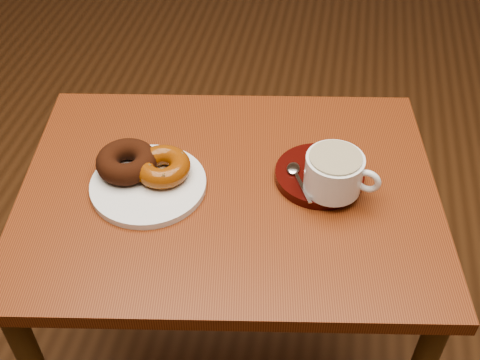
% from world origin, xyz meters
% --- Properties ---
extents(ground, '(6.00, 6.00, 0.00)m').
position_xyz_m(ground, '(0.00, 0.00, 0.00)').
color(ground, '#502F19').
rests_on(ground, ground).
extents(cafe_table, '(0.81, 0.66, 0.68)m').
position_xyz_m(cafe_table, '(0.12, -0.14, 0.58)').
color(cafe_table, brown).
rests_on(cafe_table, ground).
extents(donut_plate, '(0.28, 0.28, 0.01)m').
position_xyz_m(donut_plate, '(-0.01, -0.17, 0.69)').
color(donut_plate, white).
rests_on(donut_plate, cafe_table).
extents(donut_cinnamon, '(0.13, 0.13, 0.04)m').
position_xyz_m(donut_cinnamon, '(-0.06, -0.15, 0.72)').
color(donut_cinnamon, black).
rests_on(donut_cinnamon, donut_plate).
extents(donut_caramel, '(0.12, 0.12, 0.04)m').
position_xyz_m(donut_caramel, '(0.01, -0.15, 0.72)').
color(donut_caramel, '#84400E').
rests_on(donut_caramel, donut_plate).
extents(saucer, '(0.21, 0.21, 0.02)m').
position_xyz_m(saucer, '(0.28, -0.10, 0.69)').
color(saucer, '#340907').
rests_on(saucer, cafe_table).
extents(coffee_cup, '(0.13, 0.10, 0.07)m').
position_xyz_m(coffee_cup, '(0.30, -0.13, 0.74)').
color(coffee_cup, white).
rests_on(coffee_cup, saucer).
extents(teaspoon, '(0.05, 0.10, 0.01)m').
position_xyz_m(teaspoon, '(0.24, -0.11, 0.70)').
color(teaspoon, silver).
rests_on(teaspoon, saucer).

